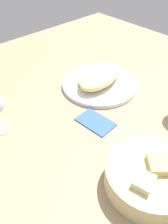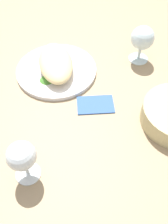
{
  "view_description": "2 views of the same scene",
  "coord_description": "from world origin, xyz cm",
  "views": [
    {
      "loc": [
        38.58,
        33.44,
        47.05
      ],
      "look_at": [
        5.18,
        -2.55,
        4.59
      ],
      "focal_mm": 36.94,
      "sensor_mm": 36.0,
      "label": 1
    },
    {
      "loc": [
        51.03,
        -3.93,
        57.81
      ],
      "look_at": [
        8.0,
        -4.07,
        3.83
      ],
      "focal_mm": 40.33,
      "sensor_mm": 36.0,
      "label": 2
    }
  ],
  "objects": [
    {
      "name": "wine_glass_near",
      "position": [
        24.46,
        -17.7,
        8.38
      ],
      "size": [
        6.81,
        6.81,
        12.46
      ],
      "color": "silver",
      "rests_on": "ground_plane"
    },
    {
      "name": "omelette",
      "position": [
        -12.41,
        -13.36,
        3.99
      ],
      "size": [
        21.74,
        14.66,
        5.18
      ],
      "primitive_type": "ellipsoid",
      "rotation": [
        0.0,
        0.0,
        0.21
      ],
      "color": "#F0D28E",
      "rests_on": "plate"
    },
    {
      "name": "wine_glass_far",
      "position": [
        -19.08,
        14.97,
        8.27
      ],
      "size": [
        7.82,
        7.82,
        12.69
      ],
      "color": "silver",
      "rests_on": "ground_plane"
    },
    {
      "name": "lettuce_garnish",
      "position": [
        -6.98,
        -16.07,
        2.26
      ],
      "size": [
        4.48,
        4.48,
        1.71
      ],
      "primitive_type": "cone",
      "color": "#488A2F",
      "rests_on": "plate"
    },
    {
      "name": "plate",
      "position": [
        -12.41,
        -13.36,
        0.7
      ],
      "size": [
        26.62,
        26.62,
        1.4
      ],
      "primitive_type": "cylinder",
      "color": "white",
      "rests_on": "ground_plane"
    },
    {
      "name": "folded_napkin",
      "position": [
        2.27,
        -0.65,
        0.4
      ],
      "size": [
        7.79,
        11.48,
        0.8
      ],
      "primitive_type": "cube",
      "rotation": [
        0.0,
        0.0,
        1.64
      ],
      "color": "#355A9C",
      "rests_on": "ground_plane"
    },
    {
      "name": "ground_plane",
      "position": [
        0.0,
        0.0,
        -1.0
      ],
      "size": [
        140.0,
        140.0,
        2.0
      ],
      "primitive_type": "cube",
      "color": "#9C8361"
    }
  ]
}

